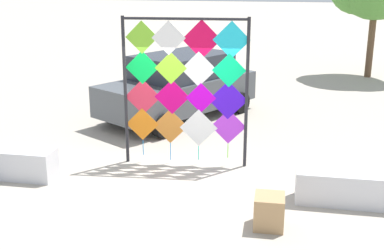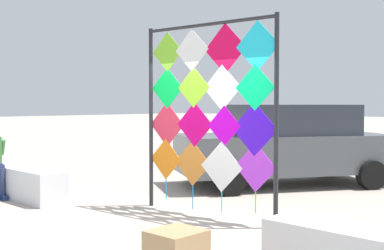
% 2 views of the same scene
% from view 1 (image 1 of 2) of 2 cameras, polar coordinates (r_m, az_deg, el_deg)
% --- Properties ---
extents(ground, '(120.00, 120.00, 0.00)m').
position_cam_1_polar(ground, '(10.15, -2.01, -6.22)').
color(ground, '#ADA393').
extents(kite_display_rack, '(2.60, 0.28, 3.13)m').
position_cam_1_polar(kite_display_rack, '(10.47, -0.68, 4.82)').
color(kite_display_rack, '#232328').
rests_on(kite_display_rack, ground).
extents(parked_car, '(4.10, 4.96, 1.79)m').
position_cam_1_polar(parked_car, '(14.19, -1.43, 4.42)').
color(parked_car, '#4C5156').
rests_on(parked_car, ground).
extents(cardboard_box_large, '(0.49, 0.52, 0.54)m').
position_cam_1_polar(cardboard_box_large, '(8.40, 8.66, -9.57)').
color(cardboard_box_large, tan).
rests_on(cardboard_box_large, ground).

